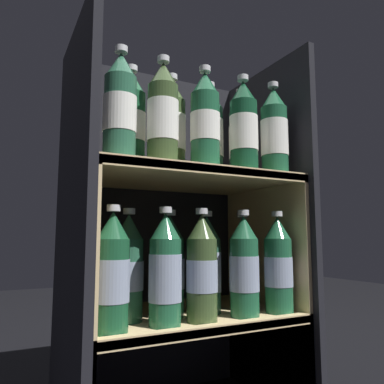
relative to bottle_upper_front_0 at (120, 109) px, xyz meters
name	(u,v)px	position (x,y,z in m)	size (l,w,h in m)	color
fridge_back_wall	(155,226)	(0.22, 0.33, -0.25)	(0.60, 0.02, 1.00)	black
fridge_side_left	(72,223)	(-0.07, 0.13, -0.25)	(0.02, 0.42, 1.00)	black
fridge_side_right	(267,226)	(0.51, 0.13, -0.25)	(0.02, 0.42, 1.00)	black
shelf_lower	(184,335)	(0.22, 0.12, -0.54)	(0.56, 0.38, 0.27)	#DBBC84
shelf_upper	(183,246)	(0.22, 0.12, -0.31)	(0.56, 0.38, 0.64)	#DBBC84
bottle_upper_front_0	(120,109)	(0.00, 0.00, 0.00)	(0.08, 0.08, 0.27)	#285B42
bottle_upper_front_1	(163,116)	(0.10, 0.00, 0.00)	(0.08, 0.08, 0.27)	#384C28
bottle_upper_front_2	(207,122)	(0.22, 0.00, 0.00)	(0.08, 0.08, 0.27)	#1E5638
bottle_upper_front_3	(244,129)	(0.34, 0.00, 0.00)	(0.08, 0.08, 0.27)	#144228
bottle_upper_front_4	(274,134)	(0.44, 0.00, 0.00)	(0.08, 0.08, 0.27)	#1E5638
bottle_upper_back_0	(131,122)	(0.05, 0.08, 0.00)	(0.08, 0.08, 0.27)	#194C2D
bottle_upper_back_1	(172,128)	(0.16, 0.08, 0.00)	(0.08, 0.08, 0.27)	#384C28
bottle_upper_back_2	(210,134)	(0.28, 0.08, 0.00)	(0.08, 0.08, 0.27)	#285B42
bottle_upper_back_3	(242,138)	(0.39, 0.08, 0.00)	(0.08, 0.08, 0.27)	#194C2D
bottle_lower_front_0	(112,274)	(-0.01, 0.00, -0.36)	(0.08, 0.08, 0.27)	#194C2D
bottle_lower_front_1	(165,272)	(0.11, 0.00, -0.36)	(0.08, 0.08, 0.27)	#1E5638
bottle_lower_front_2	(202,270)	(0.21, 0.00, -0.36)	(0.08, 0.08, 0.27)	#384C28
bottle_lower_front_3	(244,268)	(0.33, 0.00, -0.36)	(0.08, 0.08, 0.27)	#1E5638
bottle_lower_front_4	(278,266)	(0.44, 0.00, -0.36)	(0.08, 0.08, 0.27)	#1E5638
bottle_lower_back_0	(128,269)	(0.05, 0.08, -0.36)	(0.08, 0.08, 0.27)	#285B42
bottle_lower_back_1	(170,268)	(0.16, 0.08, -0.36)	(0.08, 0.08, 0.27)	#1E5638
bottle_lower_back_2	(207,267)	(0.27, 0.08, -0.36)	(0.08, 0.08, 0.27)	#285B42
bottle_lower_back_3	(243,265)	(0.39, 0.08, -0.36)	(0.08, 0.08, 0.27)	#1E5638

